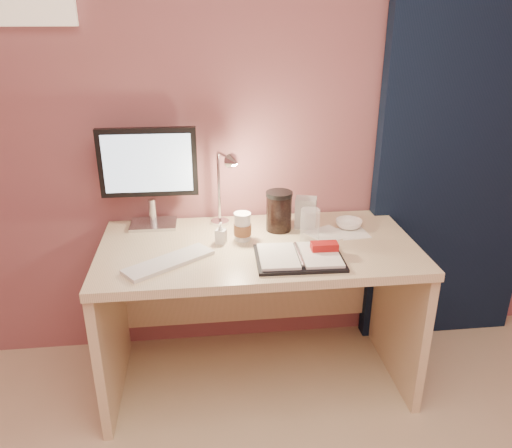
{
  "coord_description": "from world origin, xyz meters",
  "views": [
    {
      "loc": [
        -0.24,
        -0.61,
        1.67
      ],
      "look_at": [
        -0.02,
        1.33,
        0.85
      ],
      "focal_mm": 35.0,
      "sensor_mm": 36.0,
      "label": 1
    }
  ],
  "objects": [
    {
      "name": "paper_b",
      "position": [
        0.45,
        1.45,
        0.73
      ],
      "size": [
        0.15,
        0.15,
        0.0
      ],
      "primitive_type": "cube",
      "rotation": [
        0.0,
        0.0,
        0.1
      ],
      "color": "white",
      "rests_on": "desk"
    },
    {
      "name": "paper_a",
      "position": [
        0.33,
        1.45,
        0.73
      ],
      "size": [
        0.21,
        0.21,
        0.0
      ],
      "primitive_type": "cube",
      "rotation": [
        0.0,
        0.0,
        0.47
      ],
      "color": "white",
      "rests_on": "desk"
    },
    {
      "name": "keyboard",
      "position": [
        -0.39,
        1.24,
        0.74
      ],
      "size": [
        0.38,
        0.32,
        0.02
      ],
      "primitive_type": "cube",
      "rotation": [
        0.0,
        0.0,
        0.62
      ],
      "color": "silver",
      "rests_on": "desk"
    },
    {
      "name": "coffee_cup",
      "position": [
        -0.06,
        1.44,
        0.79
      ],
      "size": [
        0.08,
        0.08,
        0.13
      ],
      "color": "silver",
      "rests_on": "desk"
    },
    {
      "name": "desk_lamp",
      "position": [
        -0.2,
        1.55,
        0.97
      ],
      "size": [
        0.15,
        0.23,
        0.38
      ],
      "rotation": [
        0.0,
        0.0,
        0.42
      ],
      "color": "silver",
      "rests_on": "desk"
    },
    {
      "name": "monitor",
      "position": [
        -0.48,
        1.65,
        1.01
      ],
      "size": [
        0.45,
        0.16,
        0.48
      ],
      "rotation": [
        0.0,
        0.0,
        -0.01
      ],
      "color": "silver",
      "rests_on": "desk"
    },
    {
      "name": "planner",
      "position": [
        0.16,
        1.22,
        0.74
      ],
      "size": [
        0.37,
        0.28,
        0.06
      ],
      "rotation": [
        0.0,
        0.0,
        -0.03
      ],
      "color": "black",
      "rests_on": "desk"
    },
    {
      "name": "desk",
      "position": [
        0.0,
        1.45,
        0.5
      ],
      "size": [
        1.4,
        0.7,
        0.73
      ],
      "color": "beige",
      "rests_on": "ground"
    },
    {
      "name": "room",
      "position": [
        0.95,
        1.69,
        1.14
      ],
      "size": [
        3.5,
        3.5,
        3.5
      ],
      "color": "#C6B28E",
      "rests_on": "ground"
    },
    {
      "name": "product_box",
      "position": [
        0.25,
        1.55,
        0.8
      ],
      "size": [
        0.12,
        0.1,
        0.15
      ],
      "primitive_type": "cube",
      "rotation": [
        0.0,
        0.0,
        -0.28
      ],
      "color": "beige",
      "rests_on": "desk"
    },
    {
      "name": "dark_jar",
      "position": [
        0.11,
        1.53,
        0.81
      ],
      "size": [
        0.12,
        0.12,
        0.17
      ],
      "primitive_type": "cylinder",
      "color": "black",
      "rests_on": "desk"
    },
    {
      "name": "clear_cup",
      "position": [
        0.23,
        1.39,
        0.81
      ],
      "size": [
        0.09,
        0.09,
        0.15
      ],
      "primitive_type": "cylinder",
      "color": "white",
      "rests_on": "desk"
    },
    {
      "name": "lotion_bottle",
      "position": [
        -0.16,
        1.41,
        0.78
      ],
      "size": [
        0.06,
        0.06,
        0.1
      ],
      "primitive_type": "imported",
      "rotation": [
        0.0,
        0.0,
        -0.39
      ],
      "color": "silver",
      "rests_on": "desk"
    },
    {
      "name": "bowl",
      "position": [
        0.45,
        1.52,
        0.75
      ],
      "size": [
        0.13,
        0.13,
        0.04
      ],
      "primitive_type": "imported",
      "rotation": [
        0.0,
        0.0,
        -0.06
      ],
      "color": "white",
      "rests_on": "desk"
    }
  ]
}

